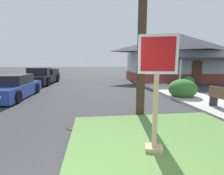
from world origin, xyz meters
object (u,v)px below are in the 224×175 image
manhole_cover (78,126)px  pickup_truck_black (42,77)px  stop_sign (156,96)px  parked_sedan_blue (12,88)px

manhole_cover → pickup_truck_black: pickup_truck_black is taller
manhole_cover → pickup_truck_black: 11.35m
stop_sign → parked_sedan_blue: stop_sign is taller
manhole_cover → pickup_truck_black: (-3.99, 10.61, 0.61)m
pickup_truck_black → parked_sedan_blue: bearing=-89.2°
stop_sign → parked_sedan_blue: size_ratio=0.54×
manhole_cover → parked_sedan_blue: size_ratio=0.16×
stop_sign → pickup_truck_black: 13.59m
stop_sign → parked_sedan_blue: (-5.60, 6.38, -0.70)m
stop_sign → pickup_truck_black: (-5.68, 12.33, -0.63)m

